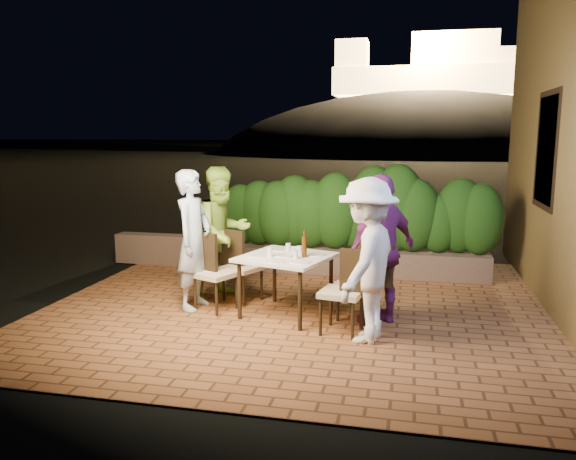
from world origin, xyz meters
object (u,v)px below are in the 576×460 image
(chair_right_back, at_px, (359,281))
(diner_white, at_px, (367,260))
(diner_blue, at_px, (194,240))
(diner_green, at_px, (223,233))
(chair_right_front, at_px, (342,291))
(beer_bottle, at_px, (304,244))
(bowl, at_px, (294,249))
(diner_purple, at_px, (382,250))
(chair_left_front, at_px, (216,272))
(dining_table, at_px, (286,285))
(chair_left_back, at_px, (242,266))
(parapet_lamp, at_px, (207,233))

(chair_right_back, bearing_deg, diner_white, 123.23)
(diner_white, bearing_deg, chair_right_back, -154.15)
(diner_blue, height_order, diner_white, diner_blue)
(diner_green, bearing_deg, chair_right_front, -83.60)
(beer_bottle, xyz_separation_m, diner_blue, (-1.44, 0.08, -0.02))
(bowl, distance_m, diner_white, 1.35)
(diner_blue, bearing_deg, diner_purple, -86.01)
(diner_blue, xyz_separation_m, diner_purple, (2.36, -0.09, -0.00))
(beer_bottle, height_order, diner_blue, diner_blue)
(diner_white, bearing_deg, bowl, -118.97)
(chair_right_front, xyz_separation_m, diner_blue, (-1.95, 0.52, 0.40))
(bowl, xyz_separation_m, chair_left_front, (-0.96, -0.26, -0.28))
(beer_bottle, bearing_deg, diner_blue, 176.98)
(diner_blue, xyz_separation_m, diner_green, (0.20, 0.56, 0.00))
(beer_bottle, distance_m, chair_right_back, 0.79)
(diner_white, bearing_deg, dining_table, -107.90)
(chair_left_back, xyz_separation_m, chair_right_front, (1.44, -0.94, 0.01))
(chair_right_back, distance_m, diner_green, 2.04)
(chair_left_back, bearing_deg, chair_right_front, -7.54)
(chair_left_front, bearing_deg, chair_right_back, 23.81)
(diner_purple, bearing_deg, chair_right_back, -62.49)
(dining_table, bearing_deg, diner_white, -32.00)
(beer_bottle, bearing_deg, bowl, 121.28)
(dining_table, xyz_separation_m, diner_white, (1.02, -0.64, 0.51))
(chair_left_back, distance_m, diner_white, 2.10)
(chair_right_back, bearing_deg, bowl, 3.97)
(chair_left_back, distance_m, diner_blue, 0.78)
(chair_right_back, relative_size, diner_blue, 0.54)
(chair_left_front, xyz_separation_m, diner_green, (-0.10, 0.59, 0.40))
(dining_table, bearing_deg, diner_blue, 177.86)
(beer_bottle, height_order, diner_green, diner_green)
(diner_purple, bearing_deg, parapet_lamp, -87.89)
(dining_table, distance_m, diner_purple, 1.26)
(chair_right_front, height_order, diner_white, diner_white)
(diner_white, height_order, parapet_lamp, diner_white)
(chair_left_front, distance_m, parapet_lamp, 2.47)
(chair_right_back, bearing_deg, parapet_lamp, -17.84)
(chair_right_back, bearing_deg, diner_blue, 20.55)
(beer_bottle, bearing_deg, chair_right_back, 3.68)
(diner_blue, bearing_deg, parapet_lamp, 22.92)
(chair_right_front, relative_size, diner_purple, 0.55)
(chair_right_back, relative_size, diner_purple, 0.54)
(bowl, distance_m, diner_blue, 1.28)
(chair_right_back, xyz_separation_m, diner_purple, (0.26, -0.06, 0.40))
(chair_left_front, distance_m, chair_left_back, 0.50)
(diner_purple, distance_m, parapet_lamp, 3.84)
(diner_white, bearing_deg, diner_purple, -177.71)
(beer_bottle, xyz_separation_m, diner_purple, (0.92, -0.01, -0.03))
(chair_left_front, bearing_deg, diner_white, 5.30)
(beer_bottle, relative_size, chair_right_front, 0.33)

